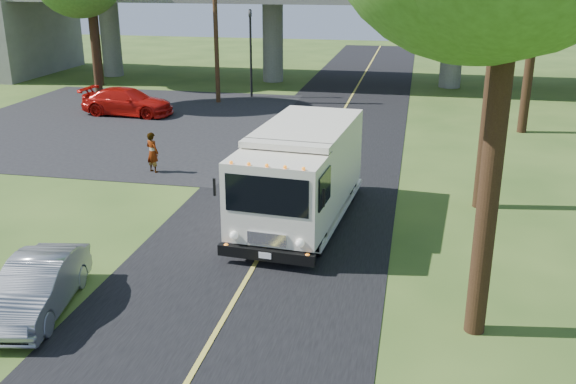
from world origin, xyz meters
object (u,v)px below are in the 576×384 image
(step_van, at_px, (301,172))
(silver_sedan, at_px, (37,286))
(utility_pole, at_px, (216,22))
(pedestrian, at_px, (152,152))
(red_sedan, at_px, (128,102))
(traffic_signal, at_px, (251,44))

(step_van, height_order, silver_sedan, step_van)
(utility_pole, distance_m, pedestrian, 14.20)
(step_van, bearing_deg, pedestrian, 153.80)
(step_van, distance_m, red_sedan, 17.85)
(traffic_signal, bearing_deg, utility_pole, -126.87)
(red_sedan, xyz_separation_m, pedestrian, (5.36, -9.38, 0.08))
(step_van, bearing_deg, red_sedan, 136.59)
(pedestrian, bearing_deg, red_sedan, -34.82)
(step_van, distance_m, silver_sedan, 8.29)
(silver_sedan, relative_size, pedestrian, 2.38)
(pedestrian, bearing_deg, traffic_signal, -64.10)
(step_van, distance_m, pedestrian, 7.65)
(step_van, xyz_separation_m, red_sedan, (-11.87, 13.30, -0.90))
(traffic_signal, distance_m, red_sedan, 8.49)
(silver_sedan, bearing_deg, red_sedan, 98.84)
(red_sedan, height_order, pedestrian, pedestrian)
(step_van, relative_size, red_sedan, 1.47)
(traffic_signal, height_order, step_van, traffic_signal)
(red_sedan, bearing_deg, traffic_signal, -37.10)
(traffic_signal, relative_size, silver_sedan, 1.38)
(pedestrian, bearing_deg, step_van, 174.40)
(traffic_signal, relative_size, pedestrian, 3.28)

